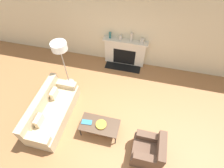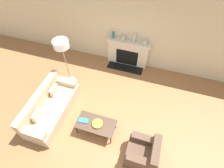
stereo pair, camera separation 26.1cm
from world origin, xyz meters
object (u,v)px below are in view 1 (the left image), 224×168
(mantel_vase_center_left, at_px, (120,38))
(bowl, at_px, (101,124))
(armchair_near, at_px, (149,151))
(mantel_vase_center_right, at_px, (131,37))
(floor_lamp, at_px, (60,50))
(fireplace, at_px, (125,53))
(mantel_vase_right, at_px, (142,41))
(book, at_px, (87,122))
(mantel_vase_left, at_px, (110,35))
(coffee_table, at_px, (100,125))
(couch, at_px, (52,111))

(mantel_vase_center_left, bearing_deg, bowl, -87.73)
(armchair_near, xyz_separation_m, mantel_vase_center_right, (-1.09, 3.42, 0.90))
(armchair_near, height_order, mantel_vase_center_left, mantel_vase_center_left)
(floor_lamp, xyz_separation_m, mantel_vase_center_left, (1.52, 1.52, -0.36))
(fireplace, bearing_deg, mantel_vase_center_left, 175.64)
(mantel_vase_right, bearing_deg, book, -109.02)
(mantel_vase_center_left, bearing_deg, armchair_near, -66.57)
(bowl, bearing_deg, mantel_vase_right, 78.02)
(mantel_vase_left, bearing_deg, armchair_near, -61.49)
(fireplace, relative_size, mantel_vase_center_left, 11.40)
(floor_lamp, xyz_separation_m, mantel_vase_right, (2.29, 1.52, -0.36))
(book, relative_size, mantel_vase_center_right, 0.97)
(mantel_vase_left, relative_size, mantel_vase_right, 1.62)
(coffee_table, xyz_separation_m, mantel_vase_left, (-0.45, 3.05, 0.81))
(bowl, distance_m, floor_lamp, 2.49)
(floor_lamp, relative_size, mantel_vase_center_left, 12.31)
(couch, height_order, mantel_vase_right, mantel_vase_right)
(coffee_table, height_order, floor_lamp, floor_lamp)
(armchair_near, xyz_separation_m, mantel_vase_center_left, (-1.48, 3.42, 0.82))
(mantel_vase_center_right, distance_m, mantel_vase_right, 0.39)
(mantel_vase_right, bearing_deg, bowl, -101.98)
(armchair_near, relative_size, floor_lamp, 0.48)
(couch, xyz_separation_m, mantel_vase_right, (2.23, 2.92, 0.84))
(couch, xyz_separation_m, floor_lamp, (-0.06, 1.39, 1.21))
(armchair_near, relative_size, mantel_vase_left, 3.69)
(floor_lamp, relative_size, mantel_vase_right, 12.37)
(mantel_vase_right, bearing_deg, armchair_near, -78.24)
(bowl, distance_m, mantel_vase_center_left, 3.14)
(couch, distance_m, coffee_table, 1.55)
(floor_lamp, relative_size, mantel_vase_left, 7.66)
(mantel_vase_center_right, height_order, mantel_vase_right, mantel_vase_center_right)
(fireplace, xyz_separation_m, floor_lamp, (-1.72, -1.51, 0.99))
(armchair_near, height_order, mantel_vase_left, mantel_vase_left)
(armchair_near, xyz_separation_m, mantel_vase_right, (-0.71, 3.42, 0.82))
(bowl, bearing_deg, book, -177.89)
(couch, bearing_deg, mantel_vase_left, -20.45)
(mantel_vase_center_left, relative_size, mantel_vase_right, 1.01)
(mantel_vase_left, relative_size, mantel_vase_center_right, 0.75)
(mantel_vase_center_left, bearing_deg, mantel_vase_right, 0.00)
(floor_lamp, bearing_deg, mantel_vase_right, 33.62)
(fireplace, height_order, armchair_near, fireplace)
(couch, height_order, armchair_near, armchair_near)
(armchair_near, distance_m, mantel_vase_center_right, 3.70)
(fireplace, height_order, book, fireplace)
(mantel_vase_center_right, bearing_deg, book, -102.44)
(bowl, bearing_deg, mantel_vase_left, 99.24)
(couch, height_order, mantel_vase_left, mantel_vase_left)
(armchair_near, distance_m, coffee_table, 1.45)
(bowl, height_order, mantel_vase_left, mantel_vase_left)
(mantel_vase_left, distance_m, mantel_vase_center_right, 0.76)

